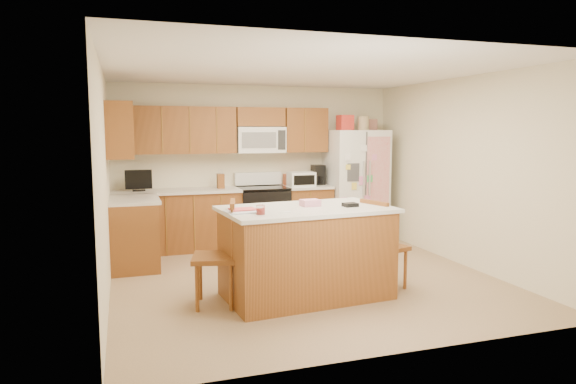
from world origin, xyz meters
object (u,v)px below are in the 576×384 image
object	(u,v)px
refrigerator	(355,184)
island	(306,252)
stove	(262,215)
windsor_chair_back	(283,245)
windsor_chair_left	(217,256)
windsor_chair_right	(383,247)

from	to	relation	value
refrigerator	island	bearing A→B (deg)	-125.11
refrigerator	island	xyz separation A→B (m)	(-1.78, -2.53, -0.43)
stove	windsor_chair_back	distance (m)	2.03
island	windsor_chair_left	size ratio (longest dim) A/B	1.73
island	windsor_chair_left	bearing A→B (deg)	178.89
windsor_chair_left	windsor_chair_back	size ratio (longest dim) A/B	1.13
stove	windsor_chair_left	size ratio (longest dim) A/B	1.04
windsor_chair_back	refrigerator	bearing A→B (deg)	46.40
stove	windsor_chair_left	bearing A→B (deg)	-114.43
refrigerator	windsor_chair_left	distance (m)	3.74
windsor_chair_right	stove	bearing A→B (deg)	105.70
island	stove	bearing A→B (deg)	85.39
stove	refrigerator	bearing A→B (deg)	-2.30
windsor_chair_right	windsor_chair_back	bearing A→B (deg)	150.52
windsor_chair_left	island	bearing A→B (deg)	-1.11
stove	windsor_chair_left	distance (m)	2.83
stove	island	distance (m)	2.60
windsor_chair_left	windsor_chair_right	size ratio (longest dim) A/B	1.06
stove	windsor_chair_right	bearing A→B (deg)	-74.30
stove	windsor_chair_left	world-z (taller)	stove
windsor_chair_right	windsor_chair_left	bearing A→B (deg)	179.82
refrigerator	windsor_chair_left	world-z (taller)	refrigerator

